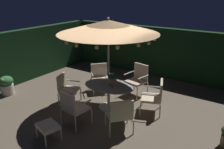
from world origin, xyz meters
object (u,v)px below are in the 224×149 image
(patio_dining_table, at_px, (109,90))
(patio_chair_north, at_px, (100,76))
(patio_chair_northeast, at_px, (66,87))
(patio_chair_south, at_px, (155,95))
(patio_umbrella, at_px, (108,27))
(potted_plant_back_left, at_px, (7,85))
(patio_chair_southeast, at_px, (120,113))
(centerpiece_planter, at_px, (113,78))
(patio_chair_east, at_px, (73,106))
(patio_chair_southwest, at_px, (138,78))
(ottoman_footrest, at_px, (48,127))

(patio_dining_table, xyz_separation_m, patio_chair_north, (-1.02, 0.93, -0.03))
(patio_chair_northeast, relative_size, patio_chair_south, 0.97)
(patio_umbrella, distance_m, potted_plant_back_left, 4.23)
(patio_chair_southeast, bearing_deg, potted_plant_back_left, -177.22)
(patio_chair_southeast, height_order, potted_plant_back_left, patio_chair_southeast)
(patio_chair_south, relative_size, potted_plant_back_left, 1.49)
(centerpiece_planter, distance_m, patio_chair_north, 1.54)
(patio_chair_northeast, relative_size, potted_plant_back_left, 1.44)
(patio_dining_table, bearing_deg, centerpiece_planter, 4.88)
(patio_chair_east, bearing_deg, patio_chair_north, 109.98)
(patio_umbrella, relative_size, patio_chair_southwest, 2.68)
(patio_dining_table, bearing_deg, patio_chair_south, 21.74)
(patio_chair_southeast, bearing_deg, patio_chair_east, -160.35)
(patio_chair_north, relative_size, ottoman_footrest, 1.48)
(patio_chair_north, relative_size, patio_chair_northeast, 1.00)
(patio_chair_north, height_order, patio_chair_southwest, patio_chair_southwest)
(patio_umbrella, height_order, patio_chair_southwest, patio_umbrella)
(patio_umbrella, xyz_separation_m, patio_chair_southeast, (1.00, -0.94, -1.92))
(patio_chair_north, bearing_deg, centerpiece_planter, -38.44)
(patio_dining_table, xyz_separation_m, patio_chair_east, (-0.18, -1.36, 0.01))
(patio_dining_table, distance_m, centerpiece_planter, 0.44)
(patio_chair_northeast, distance_m, ottoman_footrest, 1.96)
(patio_chair_northeast, bearing_deg, patio_chair_east, -38.91)
(patio_umbrella, relative_size, centerpiece_planter, 6.71)
(patio_chair_southeast, relative_size, patio_chair_southwest, 0.89)
(patio_dining_table, height_order, patio_chair_southwest, patio_chair_southwest)
(patio_umbrella, bearing_deg, patio_chair_south, 21.74)
(patio_dining_table, height_order, patio_chair_north, patio_chair_north)
(patio_chair_south, distance_m, ottoman_footrest, 3.09)
(patio_chair_southwest, relative_size, ottoman_footrest, 1.66)
(patio_chair_east, bearing_deg, centerpiece_planter, 76.90)
(patio_dining_table, distance_m, patio_chair_south, 1.38)
(patio_chair_northeast, relative_size, patio_chair_southwest, 0.89)
(patio_chair_northeast, height_order, patio_chair_southwest, patio_chair_southwest)
(patio_chair_north, bearing_deg, patio_dining_table, -42.34)
(centerpiece_planter, xyz_separation_m, patio_chair_southeast, (0.86, -0.95, -0.44))
(patio_dining_table, height_order, potted_plant_back_left, patio_dining_table)
(patio_chair_east, height_order, patio_chair_southeast, patio_chair_east)
(patio_chair_southwest, bearing_deg, ottoman_footrest, -98.92)
(patio_chair_south, bearing_deg, ottoman_footrest, -120.41)
(patio_chair_northeast, xyz_separation_m, potted_plant_back_left, (-2.18, -0.68, -0.20))
(patio_dining_table, xyz_separation_m, patio_chair_southeast, (1.00, -0.94, -0.02))
(patio_chair_north, bearing_deg, potted_plant_back_left, -139.56)
(patio_chair_northeast, xyz_separation_m, ottoman_footrest, (1.01, -1.67, -0.20))
(patio_dining_table, distance_m, patio_chair_northeast, 1.37)
(patio_chair_southeast, relative_size, patio_chair_south, 0.96)
(patio_chair_south, bearing_deg, patio_chair_northeast, -159.01)
(patio_chair_northeast, distance_m, patio_chair_southwest, 2.41)
(centerpiece_planter, xyz_separation_m, patio_chair_north, (-1.15, 0.92, -0.44))
(patio_dining_table, bearing_deg, patio_chair_northeast, -159.77)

